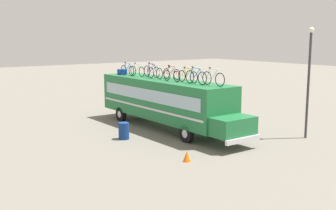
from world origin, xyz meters
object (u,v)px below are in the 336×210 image
rooftop_bicycle_4 (155,72)px  traffic_cone (187,156)px  rooftop_bicycle_3 (152,71)px  rooftop_bicycle_8 (196,77)px  bus (166,100)px  trash_bin (124,131)px  rooftop_bicycle_9 (213,78)px  luggage_bag_1 (122,72)px  rooftop_bicycle_2 (137,71)px  rooftop_bicycle_1 (127,70)px  street_lamp (309,75)px  rooftop_bicycle_5 (172,73)px  rooftop_bicycle_6 (172,75)px  rooftop_bicycle_7 (188,76)px

rooftop_bicycle_4 → traffic_cone: bearing=-23.9°
rooftop_bicycle_3 → rooftop_bicycle_8: rooftop_bicycle_8 is taller
bus → trash_bin: bus is taller
bus → rooftop_bicycle_9: bearing=3.2°
rooftop_bicycle_4 → rooftop_bicycle_9: rooftop_bicycle_9 is taller
trash_bin → luggage_bag_1: bearing=150.2°
rooftop_bicycle_2 → trash_bin: size_ratio=1.82×
rooftop_bicycle_1 → rooftop_bicycle_9: 8.08m
rooftop_bicycle_2 → street_lamp: street_lamp is taller
rooftop_bicycle_4 → rooftop_bicycle_5: (0.98, 0.57, -0.02)m
rooftop_bicycle_4 → rooftop_bicycle_1: bearing=-176.1°
luggage_bag_1 → rooftop_bicycle_6: size_ratio=0.32×
rooftop_bicycle_1 → rooftop_bicycle_2: (1.02, 0.16, 0.00)m
rooftop_bicycle_8 → trash_bin: size_ratio=1.91×
rooftop_bicycle_1 → traffic_cone: size_ratio=3.33×
rooftop_bicycle_7 → street_lamp: (4.71, 4.88, 0.15)m
luggage_bag_1 → rooftop_bicycle_5: bearing=9.6°
rooftop_bicycle_1 → rooftop_bicycle_7: bearing=4.5°
bus → rooftop_bicycle_3: size_ratio=6.82×
rooftop_bicycle_4 → rooftop_bicycle_8: (3.91, 0.07, 0.02)m
luggage_bag_1 → street_lamp: street_lamp is taller
rooftop_bicycle_7 → street_lamp: size_ratio=0.29×
rooftop_bicycle_5 → luggage_bag_1: bearing=-170.4°
rooftop_bicycle_7 → rooftop_bicycle_6: bearing=-159.0°
rooftop_bicycle_9 → traffic_cone: rooftop_bicycle_9 is taller
rooftop_bicycle_5 → street_lamp: (6.67, 4.58, 0.16)m
rooftop_bicycle_3 → rooftop_bicycle_6: (2.87, -0.51, -0.03)m
rooftop_bicycle_4 → street_lamp: street_lamp is taller
rooftop_bicycle_3 → rooftop_bicycle_9: rooftop_bicycle_9 is taller
luggage_bag_1 → traffic_cone: (10.87, -2.94, -3.02)m
rooftop_bicycle_3 → rooftop_bicycle_5: bearing=5.5°
rooftop_bicycle_6 → rooftop_bicycle_3: bearing=170.0°
rooftop_bicycle_7 → rooftop_bicycle_2: bearing=-176.4°
rooftop_bicycle_5 → rooftop_bicycle_8: (2.92, -0.50, 0.04)m
bus → rooftop_bicycle_3: (-1.91, 0.24, 1.65)m
rooftop_bicycle_5 → trash_bin: 4.98m
rooftop_bicycle_6 → rooftop_bicycle_7: (1.02, 0.39, 0.01)m
luggage_bag_1 → rooftop_bicycle_1: size_ratio=0.30×
rooftop_bicycle_2 → street_lamp: 10.98m
rooftop_bicycle_8 → rooftop_bicycle_5: bearing=170.4°
bus → rooftop_bicycle_2: size_ratio=7.16×
rooftop_bicycle_3 → trash_bin: (2.67, -3.73, -3.01)m
rooftop_bicycle_5 → traffic_cone: bearing=-31.2°
bus → rooftop_bicycle_4: bearing=-171.5°
luggage_bag_1 → rooftop_bicycle_6: 5.65m
luggage_bag_1 → rooftop_bicycle_1: 0.70m
rooftop_bicycle_4 → traffic_cone: 8.46m
trash_bin → rooftop_bicycle_8: bearing=57.4°
rooftop_bicycle_2 → rooftop_bicycle_7: rooftop_bicycle_7 is taller
rooftop_bicycle_3 → rooftop_bicycle_4: rooftop_bicycle_3 is taller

